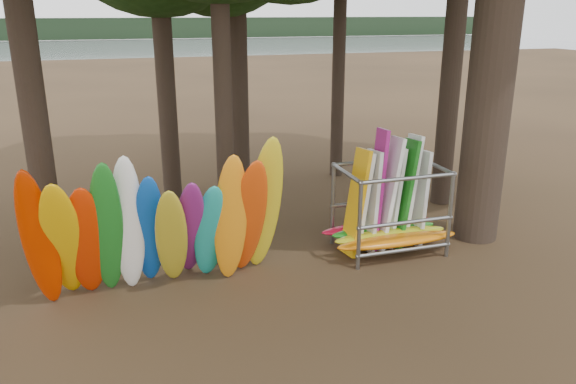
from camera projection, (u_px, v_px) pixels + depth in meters
name	position (u px, v px, depth m)	size (l,w,h in m)	color
ground	(324.00, 274.00, 11.94)	(120.00, 120.00, 0.00)	#47331E
lake	(142.00, 58.00, 66.36)	(160.00, 160.00, 0.00)	gray
far_shore	(124.00, 28.00, 111.09)	(160.00, 4.00, 4.00)	black
kayak_row	(161.00, 229.00, 10.72)	(5.02, 2.01, 3.21)	red
storage_rack	(389.00, 211.00, 12.89)	(2.96, 1.50, 2.83)	slate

